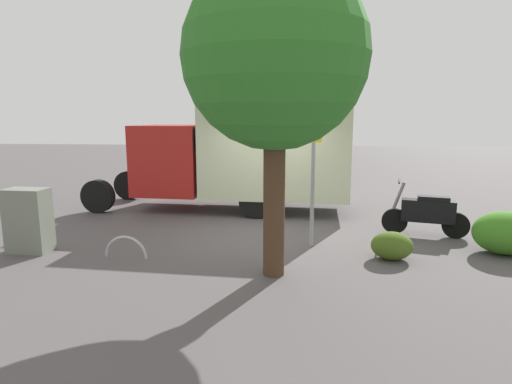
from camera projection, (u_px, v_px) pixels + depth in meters
The scene contains 9 objects.
ground_plane at pixel (265, 236), 9.18m from camera, with size 60.00×60.00×0.00m, color #524C4E.
box_truck_near at pixel (242, 152), 11.55m from camera, with size 7.27×2.58×2.94m.
motorcycle at pixel (427, 213), 9.12m from camera, with size 1.78×0.71×1.20m.
stop_sign at pixel (314, 136), 8.08m from camera, with size 0.71×0.33×3.32m.
street_tree at pixel (275, 58), 6.34m from camera, with size 2.86×2.86×4.91m.
utility_cabinet at pixel (28, 221), 8.01m from camera, with size 0.79×0.45×1.24m, color slate.
bike_rack_hoop at pixel (126, 258), 7.76m from camera, with size 0.85×0.85×0.05m, color #B7B7BC.
shrub_near_sign at pixel (506, 233), 7.92m from camera, with size 1.20×0.98×0.82m, color #3B7A1F.
shrub_mid_verge at pixel (392, 246), 7.64m from camera, with size 0.75×0.62×0.51m, color #435D1B.
Camera 1 is at (-0.62, 8.85, 2.57)m, focal length 29.36 mm.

